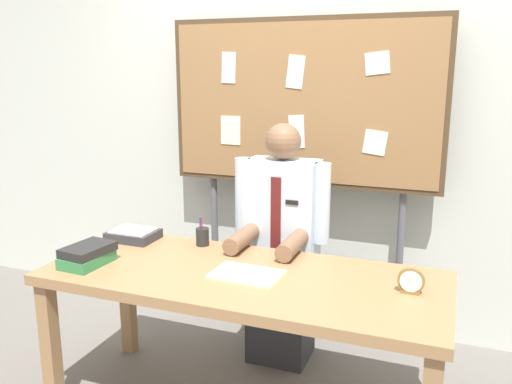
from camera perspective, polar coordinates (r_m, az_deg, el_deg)
name	(u,v)px	position (r m, az deg, el deg)	size (l,w,h in m)	color
back_wall	(311,120)	(3.45, 5.91, 7.61)	(6.40, 0.08, 2.70)	silver
desk	(243,290)	(2.55, -1.45, -10.42)	(1.87, 0.77, 0.75)	#9E754C
person	(281,254)	(3.06, 2.71, -6.64)	(0.55, 0.56, 1.39)	#2D2D33
bulletin_board	(303,108)	(3.25, 5.00, 8.99)	(1.68, 0.09, 1.97)	#4C3823
book_stack	(87,255)	(2.73, -17.59, -6.45)	(0.19, 0.26, 0.10)	#337F47
open_notebook	(247,274)	(2.48, -0.99, -8.78)	(0.32, 0.21, 0.01)	#F4EFCC
desk_clock	(411,282)	(2.38, 16.24, -9.21)	(0.11, 0.04, 0.11)	olive
pen_holder	(202,236)	(2.89, -5.75, -4.75)	(0.07, 0.07, 0.16)	#262626
paper_tray	(133,235)	(3.05, -12.98, -4.47)	(0.26, 0.20, 0.06)	#333338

